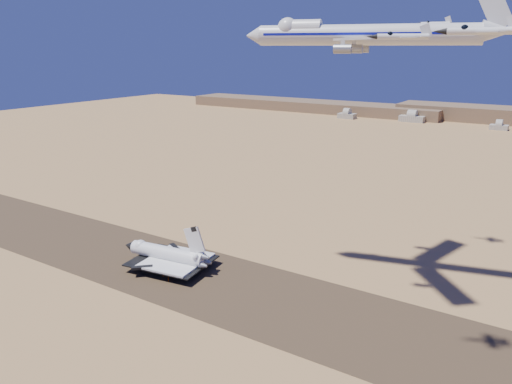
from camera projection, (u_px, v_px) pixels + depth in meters
The scene contains 11 objects.
ground at pixel (209, 281), 196.64m from camera, with size 1200.00×1200.00×0.00m, color #A27848.
runway at pixel (209, 281), 196.63m from camera, with size 600.00×50.00×0.06m, color #493A24.
hangars at pixel (407, 118), 614.76m from camera, with size 200.50×29.50×30.00m.
shuttle at pixel (167, 255), 207.64m from camera, with size 41.85×29.18×20.56m.
carrier_747 at pixel (357, 35), 171.34m from camera, with size 88.82×66.71×22.13m.
crew_a at pixel (163, 275), 200.06m from camera, with size 0.57×0.37×1.56m, color #C8500B.
crew_b at pixel (169, 276), 198.98m from camera, with size 0.80×0.46×1.65m, color #C8500B.
crew_c at pixel (168, 280), 195.73m from camera, with size 1.12×0.57×1.91m, color #C8500B.
chase_jet_a at pixel (401, 36), 117.20m from camera, with size 14.34×8.71×3.72m.
chase_jet_b at pixel (480, 31), 99.57m from camera, with size 16.53×9.10×4.12m.
chase_jet_d at pixel (434, 23), 197.39m from camera, with size 13.73×7.68×3.44m.
Camera 1 is at (112.63, -140.40, 88.62)m, focal length 35.00 mm.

